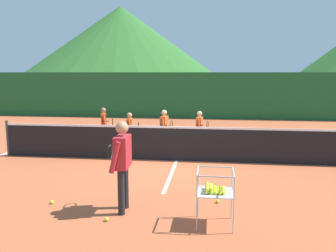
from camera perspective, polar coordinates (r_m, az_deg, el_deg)
The scene contains 16 objects.
ground_plane at distance 9.74m, azimuth 1.43°, elevation -5.74°, with size 120.00×120.00×0.00m, color #B25633.
line_baseline_far at distance 15.57m, azimuth 3.65°, elevation -0.26°, with size 10.57×0.08×0.01m, color white.
line_sideline_west at distance 11.52m, azimuth -25.80°, elevation -4.33°, with size 0.08×12.04×0.01m, color white.
line_service_center at distance 9.74m, azimuth 1.43°, elevation -5.72°, with size 0.08×5.44×0.01m, color white.
tennis_net at distance 9.63m, azimuth 1.44°, elevation -2.86°, with size 10.15×0.08×1.05m.
instructor at distance 6.10m, azimuth -7.56°, elevation -5.23°, with size 0.43×0.73×1.62m.
student_0 at distance 12.09m, azimuth -10.49°, elevation 0.62°, with size 0.55×0.53×1.26m.
student_1 at distance 11.06m, azimuth -6.27°, elevation -0.24°, with size 0.46×0.55×1.19m.
student_2 at distance 10.93m, azimuth -0.58°, elevation 0.00°, with size 0.41×0.66×1.29m.
student_3 at distance 11.21m, azimuth 5.26°, elevation -0.01°, with size 0.41×0.64×1.22m.
ball_cart at distance 5.66m, azimuth 7.62°, elevation -10.37°, with size 0.58×0.58×0.90m.
tennis_ball_0 at distance 6.99m, azimuth -18.57°, elevation -11.82°, with size 0.07×0.07×0.07m, color yellow.
tennis_ball_6 at distance 6.75m, azimuth 8.19°, elevation -12.18°, with size 0.07×0.07×0.07m, color yellow.
tennis_ball_10 at distance 6.02m, azimuth -10.08°, elevation -14.90°, with size 0.07×0.07×0.07m, color yellow.
windscreen_fence at distance 18.61m, azimuth 4.31°, elevation 5.02°, with size 23.24×0.08×2.47m, color #1E5B2D.
hill_1 at distance 88.03m, azimuth -7.75°, elevation 13.11°, with size 52.04×52.04×18.51m, color #2D6628.
Camera 1 is at (0.94, -9.38, 2.44)m, focal length 36.97 mm.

